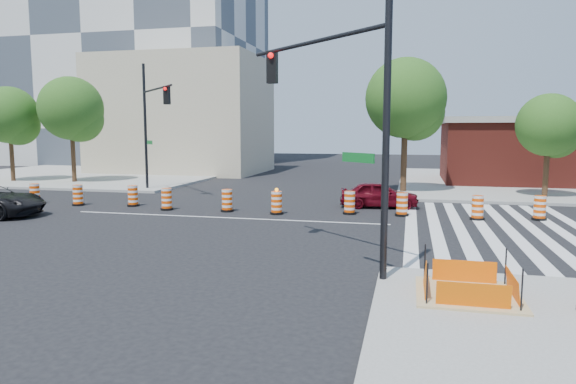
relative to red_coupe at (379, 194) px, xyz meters
name	(u,v)px	position (x,y,z in m)	size (l,w,h in m)	color
ground	(224,218)	(-6.27, -4.51, -0.64)	(120.00, 120.00, 0.00)	black
sidewalk_ne	(564,184)	(11.73, 13.49, -0.56)	(22.00, 22.00, 0.15)	gray
sidewalk_nw	(99,173)	(-24.27, 13.49, -0.56)	(22.00, 22.00, 0.15)	gray
crosswalk_east	(496,229)	(4.68, -4.51, -0.63)	(6.75, 13.50, 0.01)	silver
lane_centerline	(224,218)	(-6.27, -4.51, -0.63)	(14.00, 0.12, 0.01)	silver
excavation_pit	(468,292)	(2.73, -13.51, -0.42)	(2.20, 2.20, 0.90)	tan
brick_storefront	(566,151)	(11.73, 13.49, 1.68)	(16.50, 8.50, 4.60)	maroon
beige_midrise	(183,116)	(-18.27, 17.49, 4.36)	(14.00, 10.00, 10.00)	#B9AD8D
red_coupe	(379,194)	(0.00, 0.00, 0.00)	(1.51, 3.75, 1.28)	#540711
signal_pole_se	(342,91)	(-0.34, -11.56, 4.11)	(4.43, 4.01, 7.73)	black
signal_pole_nw	(152,114)	(-13.45, 2.77, 4.03)	(3.99, 4.31, 7.60)	black
tree_north_a	(10,118)	(-25.98, 5.83, 3.90)	(3.98, 3.98, 6.77)	#382314
tree_north_b	(72,112)	(-21.37, 6.32, 4.32)	(4.35, 4.35, 7.39)	#382314
tree_north_c	(406,103)	(1.11, 5.92, 4.66)	(4.65, 4.65, 7.90)	#382314
tree_north_d	(549,129)	(8.60, 5.09, 3.17)	(3.34, 3.34, 5.68)	#382314
median_drum_0	(35,194)	(-17.15, -2.76, -0.16)	(0.60, 0.60, 1.02)	black
median_drum_1	(78,196)	(-14.62, -2.80, -0.16)	(0.60, 0.60, 1.02)	black
median_drum_2	(133,197)	(-11.84, -2.37, -0.16)	(0.60, 0.60, 1.02)	black
median_drum_3	(167,200)	(-9.66, -3.10, -0.16)	(0.60, 0.60, 1.02)	black
median_drum_4	(227,201)	(-6.73, -2.89, -0.16)	(0.60, 0.60, 1.02)	black
median_drum_5	(277,203)	(-4.32, -3.08, -0.15)	(0.60, 0.60, 1.18)	black
median_drum_6	(350,203)	(-1.16, -2.30, -0.16)	(0.60, 0.60, 1.02)	black
median_drum_7	(402,205)	(1.13, -2.28, -0.16)	(0.60, 0.60, 1.02)	black
median_drum_8	(478,209)	(4.22, -2.54, -0.16)	(0.60, 0.60, 1.02)	black
median_drum_9	(540,209)	(6.73, -2.00, -0.16)	(0.60, 0.60, 1.02)	black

